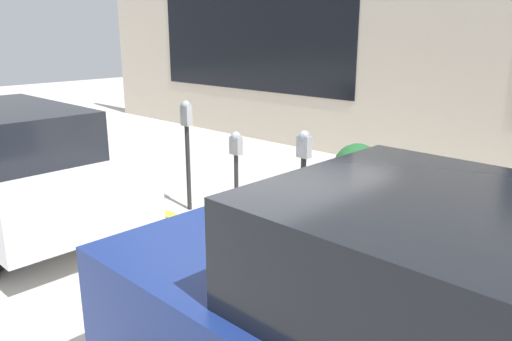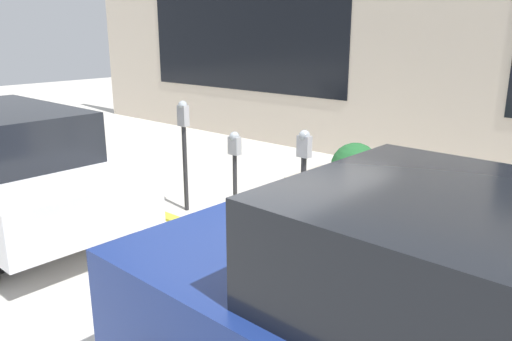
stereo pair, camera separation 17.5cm
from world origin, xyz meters
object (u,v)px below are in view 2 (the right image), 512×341
Objects in this scene: parking_meter_middle at (235,159)px; planter_box at (353,193)px; parking_meter_fourth at (184,137)px; parking_meter_nearest at (388,193)px; parking_meter_second at (304,169)px.

parking_meter_middle is 1.64m from planter_box.
parking_meter_fourth is (0.95, -0.01, 0.14)m from parking_meter_middle.
planter_box is at bearing -48.09° from parking_meter_nearest.
parking_meter_fourth is at bearing 1.34° from parking_meter_second.
parking_meter_nearest is 0.97× the size of parking_meter_second.
parking_meter_nearest is 0.88× the size of parking_meter_fourth.
parking_meter_fourth is (1.97, 0.05, 0.10)m from parking_meter_second.
parking_meter_second is at bearing 90.03° from planter_box.
parking_meter_second is at bearing -177.10° from parking_meter_middle.
parking_meter_second is (1.05, -0.04, 0.03)m from parking_meter_nearest.
parking_meter_nearest is 0.82× the size of planter_box.
parking_meter_second is at bearing -178.66° from parking_meter_fourth.
parking_meter_nearest is at bearing 131.91° from planter_box.
parking_meter_nearest is 1.66m from planter_box.
parking_meter_nearest is at bearing 177.74° from parking_meter_second.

